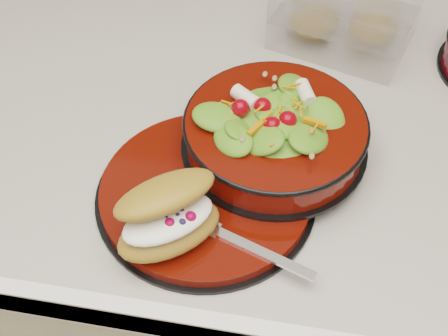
% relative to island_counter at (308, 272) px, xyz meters
% --- Properties ---
extents(island_counter, '(1.24, 0.74, 0.90)m').
position_rel_island_counter_xyz_m(island_counter, '(0.00, 0.00, 0.00)').
color(island_counter, white).
rests_on(island_counter, ground).
extents(dinner_plate, '(0.28, 0.28, 0.02)m').
position_rel_island_counter_xyz_m(dinner_plate, '(-0.16, -0.19, 0.46)').
color(dinner_plate, black).
rests_on(dinner_plate, island_counter).
extents(salad_bowl, '(0.25, 0.25, 0.10)m').
position_rel_island_counter_xyz_m(salad_bowl, '(-0.08, -0.11, 0.50)').
color(salad_bowl, black).
rests_on(salad_bowl, dinner_plate).
extents(croissant, '(0.14, 0.15, 0.08)m').
position_rel_island_counter_xyz_m(croissant, '(-0.19, -0.27, 0.50)').
color(croissant, '#AB7634').
rests_on(croissant, dinner_plate).
extents(fork, '(0.16, 0.07, 0.00)m').
position_rel_island_counter_xyz_m(fork, '(-0.10, -0.27, 0.47)').
color(fork, silver).
rests_on(fork, dinner_plate).
extents(pastry_box, '(0.24, 0.20, 0.09)m').
position_rel_island_counter_xyz_m(pastry_box, '(-0.01, 0.17, 0.49)').
color(pastry_box, white).
rests_on(pastry_box, island_counter).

